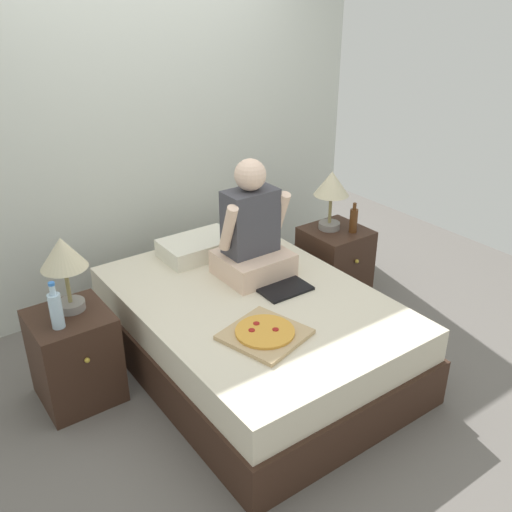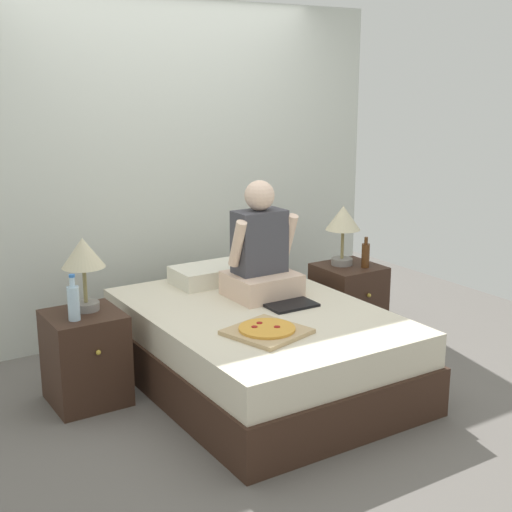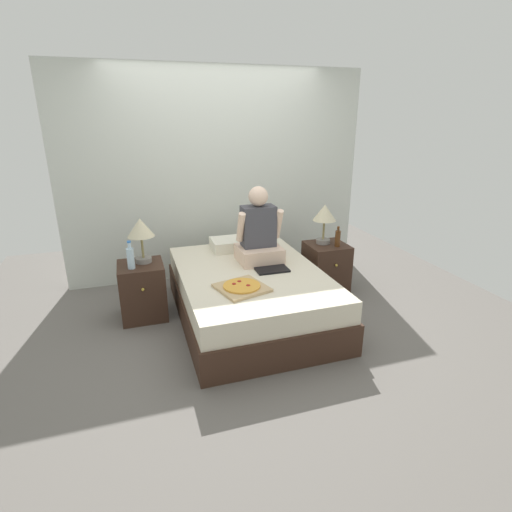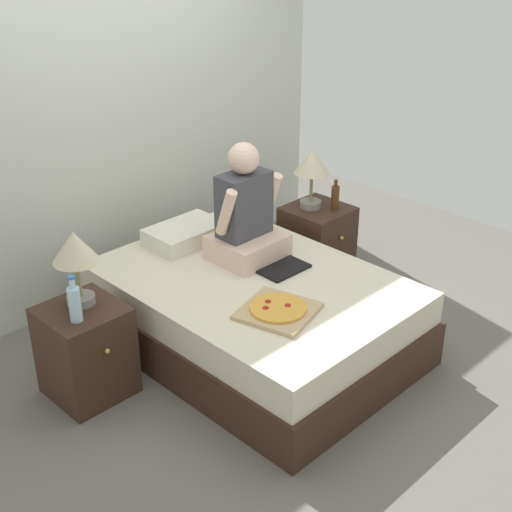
{
  "view_description": "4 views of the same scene",
  "coord_description": "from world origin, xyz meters",
  "px_view_note": "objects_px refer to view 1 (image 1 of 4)",
  "views": [
    {
      "loc": [
        -1.76,
        -2.48,
        2.29
      ],
      "look_at": [
        0.01,
        -0.02,
        0.79
      ],
      "focal_mm": 40.0,
      "sensor_mm": 36.0,
      "label": 1
    },
    {
      "loc": [
        -2.32,
        -3.62,
        1.96
      ],
      "look_at": [
        -0.01,
        0.02,
        0.86
      ],
      "focal_mm": 50.0,
      "sensor_mm": 36.0,
      "label": 2
    },
    {
      "loc": [
        -1.07,
        -3.49,
        1.98
      ],
      "look_at": [
        0.03,
        -0.09,
        0.69
      ],
      "focal_mm": 28.0,
      "sensor_mm": 36.0,
      "label": 3
    },
    {
      "loc": [
        -2.76,
        -2.78,
        2.65
      ],
      "look_at": [
        -0.09,
        -0.1,
        0.73
      ],
      "focal_mm": 50.0,
      "sensor_mm": 36.0,
      "label": 4
    }
  ],
  "objects_px": {
    "nightstand_left": "(75,356)",
    "bed": "(253,331)",
    "water_bottle": "(56,309)",
    "pizza_box": "(265,334)",
    "laptop": "(278,283)",
    "beer_bottle": "(354,220)",
    "lamp_on_left_nightstand": "(63,258)",
    "lamp_on_right_nightstand": "(332,188)",
    "nightstand_right": "(334,263)",
    "person_seated": "(252,234)"
  },
  "relations": [
    {
      "from": "pizza_box",
      "to": "water_bottle",
      "type": "bearing_deg",
      "value": 144.01
    },
    {
      "from": "lamp_on_left_nightstand",
      "to": "laptop",
      "type": "height_order",
      "value": "lamp_on_left_nightstand"
    },
    {
      "from": "laptop",
      "to": "pizza_box",
      "type": "distance_m",
      "value": 0.58
    },
    {
      "from": "nightstand_left",
      "to": "lamp_on_right_nightstand",
      "type": "distance_m",
      "value": 2.12
    },
    {
      "from": "nightstand_right",
      "to": "lamp_on_right_nightstand",
      "type": "height_order",
      "value": "lamp_on_right_nightstand"
    },
    {
      "from": "bed",
      "to": "lamp_on_right_nightstand",
      "type": "distance_m",
      "value": 1.25
    },
    {
      "from": "lamp_on_left_nightstand",
      "to": "pizza_box",
      "type": "distance_m",
      "value": 1.18
    },
    {
      "from": "pizza_box",
      "to": "lamp_on_right_nightstand",
      "type": "bearing_deg",
      "value": 33.75
    },
    {
      "from": "water_bottle",
      "to": "pizza_box",
      "type": "height_order",
      "value": "water_bottle"
    },
    {
      "from": "laptop",
      "to": "nightstand_left",
      "type": "bearing_deg",
      "value": 164.77
    },
    {
      "from": "bed",
      "to": "pizza_box",
      "type": "distance_m",
      "value": 0.52
    },
    {
      "from": "beer_bottle",
      "to": "laptop",
      "type": "bearing_deg",
      "value": -165.09
    },
    {
      "from": "nightstand_left",
      "to": "laptop",
      "type": "relative_size",
      "value": 1.36
    },
    {
      "from": "lamp_on_left_nightstand",
      "to": "nightstand_right",
      "type": "distance_m",
      "value": 2.11
    },
    {
      "from": "bed",
      "to": "water_bottle",
      "type": "relative_size",
      "value": 7.1
    },
    {
      "from": "nightstand_left",
      "to": "water_bottle",
      "type": "height_order",
      "value": "water_bottle"
    },
    {
      "from": "bed",
      "to": "nightstand_left",
      "type": "distance_m",
      "value": 1.09
    },
    {
      "from": "beer_bottle",
      "to": "pizza_box",
      "type": "height_order",
      "value": "beer_bottle"
    },
    {
      "from": "person_seated",
      "to": "laptop",
      "type": "xyz_separation_m",
      "value": [
        0.04,
        -0.23,
        -0.27
      ]
    },
    {
      "from": "lamp_on_right_nightstand",
      "to": "pizza_box",
      "type": "bearing_deg",
      "value": -146.25
    },
    {
      "from": "bed",
      "to": "water_bottle",
      "type": "bearing_deg",
      "value": 166.61
    },
    {
      "from": "beer_bottle",
      "to": "pizza_box",
      "type": "xyz_separation_m",
      "value": [
        -1.3,
        -0.65,
        -0.14
      ]
    },
    {
      "from": "pizza_box",
      "to": "person_seated",
      "type": "bearing_deg",
      "value": 60.1
    },
    {
      "from": "water_bottle",
      "to": "lamp_on_right_nightstand",
      "type": "relative_size",
      "value": 0.61
    },
    {
      "from": "nightstand_right",
      "to": "pizza_box",
      "type": "xyz_separation_m",
      "value": [
        -1.23,
        -0.75,
        0.24
      ]
    },
    {
      "from": "bed",
      "to": "pizza_box",
      "type": "relative_size",
      "value": 3.98
    },
    {
      "from": "person_seated",
      "to": "laptop",
      "type": "relative_size",
      "value": 1.86
    },
    {
      "from": "nightstand_left",
      "to": "water_bottle",
      "type": "relative_size",
      "value": 2.06
    },
    {
      "from": "nightstand_left",
      "to": "pizza_box",
      "type": "height_order",
      "value": "nightstand_left"
    },
    {
      "from": "bed",
      "to": "pizza_box",
      "type": "bearing_deg",
      "value": -116.71
    },
    {
      "from": "nightstand_left",
      "to": "beer_bottle",
      "type": "distance_m",
      "value": 2.16
    },
    {
      "from": "bed",
      "to": "beer_bottle",
      "type": "xyz_separation_m",
      "value": [
        1.1,
        0.25,
        0.41
      ]
    },
    {
      "from": "water_bottle",
      "to": "pizza_box",
      "type": "distance_m",
      "value": 1.13
    },
    {
      "from": "lamp_on_left_nightstand",
      "to": "lamp_on_right_nightstand",
      "type": "bearing_deg",
      "value": 0.0
    },
    {
      "from": "nightstand_right",
      "to": "laptop",
      "type": "relative_size",
      "value": 1.36
    },
    {
      "from": "nightstand_left",
      "to": "bed",
      "type": "bearing_deg",
      "value": -18.99
    },
    {
      "from": "nightstand_left",
      "to": "pizza_box",
      "type": "relative_size",
      "value": 1.16
    },
    {
      "from": "laptop",
      "to": "pizza_box",
      "type": "relative_size",
      "value": 0.85
    },
    {
      "from": "bed",
      "to": "water_bottle",
      "type": "xyz_separation_m",
      "value": [
        -1.11,
        0.26,
        0.43
      ]
    },
    {
      "from": "lamp_on_left_nightstand",
      "to": "pizza_box",
      "type": "relative_size",
      "value": 0.91
    },
    {
      "from": "beer_bottle",
      "to": "pizza_box",
      "type": "relative_size",
      "value": 0.47
    },
    {
      "from": "nightstand_left",
      "to": "lamp_on_left_nightstand",
      "type": "relative_size",
      "value": 1.27
    },
    {
      "from": "lamp_on_left_nightstand",
      "to": "water_bottle",
      "type": "distance_m",
      "value": 0.28
    },
    {
      "from": "nightstand_left",
      "to": "lamp_on_right_nightstand",
      "type": "relative_size",
      "value": 1.27
    },
    {
      "from": "nightstand_right",
      "to": "water_bottle",
      "type": "bearing_deg",
      "value": -177.59
    },
    {
      "from": "nightstand_left",
      "to": "laptop",
      "type": "xyz_separation_m",
      "value": [
        1.24,
        -0.34,
        0.25
      ]
    },
    {
      "from": "nightstand_left",
      "to": "pizza_box",
      "type": "distance_m",
      "value": 1.14
    },
    {
      "from": "laptop",
      "to": "lamp_on_left_nightstand",
      "type": "bearing_deg",
      "value": 162.09
    },
    {
      "from": "lamp_on_left_nightstand",
      "to": "laptop",
      "type": "relative_size",
      "value": 1.07
    },
    {
      "from": "nightstand_right",
      "to": "beer_bottle",
      "type": "height_order",
      "value": "beer_bottle"
    }
  ]
}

